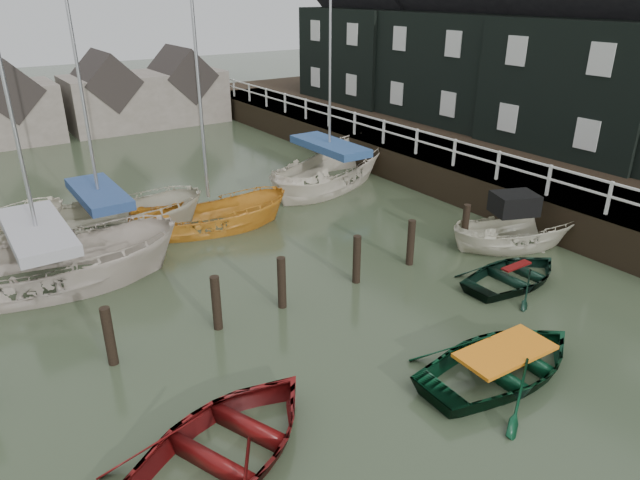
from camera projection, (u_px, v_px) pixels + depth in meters
ground at (395, 347)px, 13.05m from camera, size 120.00×120.00×0.00m
pier at (408, 156)px, 25.21m from camera, size 3.04×32.00×2.70m
land_strip at (490, 153)px, 28.34m from camera, size 14.00×38.00×1.50m
quay_houses at (529, 34)px, 25.03m from camera, size 6.52×28.14×10.01m
mooring_pilings at (285, 289)px, 14.54m from camera, size 13.72×0.22×1.80m
far_sheds at (104, 97)px, 32.35m from camera, size 14.00×4.08×4.39m
rowboat_red at (225, 461)px, 9.89m from camera, size 5.25×4.58×0.91m
rowboat_green at (502, 375)px, 12.11m from camera, size 4.21×3.09×0.85m
rowboat_dkgreen at (514, 282)px, 15.93m from camera, size 3.43×2.47×0.70m
motorboat at (514, 244)px, 18.09m from camera, size 4.55×3.07×2.54m
sailboat_a at (48, 284)px, 15.71m from camera, size 7.57×4.24×11.53m
sailboat_b at (105, 234)px, 18.84m from camera, size 6.89×4.20×12.33m
sailboat_c at (211, 228)px, 19.50m from camera, size 5.68×3.20×9.53m
sailboat_d at (329, 182)px, 23.92m from camera, size 7.56×5.09×13.16m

